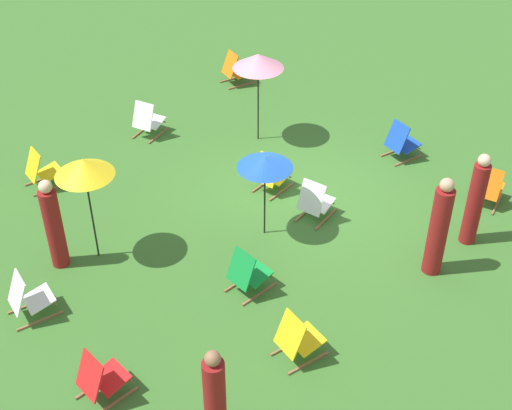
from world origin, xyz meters
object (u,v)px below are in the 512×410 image
at_px(deckchair_1, 235,70).
at_px(deckchair_4, 315,202).
at_px(deckchair_2, 42,171).
at_px(deckchair_8, 148,120).
at_px(deckchair_11, 488,187).
at_px(person_3, 215,400).
at_px(umbrella_1, 265,162).
at_px(person_1, 475,201).
at_px(umbrella_0, 258,61).
at_px(umbrella_2, 84,168).
at_px(deckchair_9, 401,142).
at_px(person_2, 439,229).
at_px(deckchair_6, 100,379).
at_px(deckchair_5, 298,339).
at_px(deckchair_3, 28,298).
at_px(person_0, 54,226).
at_px(deckchair_0, 271,174).
at_px(deckchair_10, 248,273).

xyz_separation_m(deckchair_1, deckchair_4, (-4.91, 3.01, 0.00)).
height_order(deckchair_2, deckchair_8, same).
bearing_deg(deckchair_11, person_3, 76.56).
bearing_deg(umbrella_1, person_1, -141.25).
bearing_deg(umbrella_0, umbrella_2, 96.83).
distance_m(deckchair_9, person_2, 3.62).
bearing_deg(deckchair_9, person_3, 120.44).
bearing_deg(umbrella_0, person_1, 179.00).
bearing_deg(person_3, deckchair_9, -124.49).
height_order(deckchair_6, umbrella_2, umbrella_2).
distance_m(deckchair_2, deckchair_5, 6.57).
bearing_deg(umbrella_1, deckchair_3, 71.74).
xyz_separation_m(deckchair_6, deckchair_9, (0.36, -8.12, 0.00)).
bearing_deg(umbrella_0, deckchair_11, -166.43).
relative_size(deckchair_5, umbrella_2, 0.43).
bearing_deg(deckchair_8, person_3, 131.25).
bearing_deg(deckchair_11, deckchair_5, 75.01).
bearing_deg(person_0, deckchair_3, 148.48).
bearing_deg(deckchair_6, umbrella_0, -60.56).
bearing_deg(deckchair_1, deckchair_2, 109.84).
xyz_separation_m(deckchair_0, person_2, (-3.60, -0.05, 0.53)).
relative_size(deckchair_9, deckchair_11, 1.02).
bearing_deg(deckchair_5, deckchair_6, 71.01).
distance_m(deckchair_3, umbrella_2, 2.23).
xyz_separation_m(deckchair_9, umbrella_1, (0.42, 3.83, 1.16)).
xyz_separation_m(deckchair_8, umbrella_2, (-2.48, 3.30, 1.48)).
bearing_deg(umbrella_2, person_0, 61.82).
relative_size(deckchair_8, person_0, 0.49).
bearing_deg(deckchair_4, person_1, -159.17).
distance_m(deckchair_8, person_3, 8.09).
bearing_deg(deckchair_11, deckchair_2, 25.82).
distance_m(deckchair_4, deckchair_5, 3.44).
bearing_deg(deckchair_9, deckchair_6, 107.90).
relative_size(deckchair_1, person_0, 0.50).
distance_m(deckchair_10, umbrella_2, 3.15).
relative_size(deckchair_9, deckchair_10, 1.03).
relative_size(umbrella_2, person_1, 1.09).
xyz_separation_m(deckchair_10, person_3, (-1.64, 2.38, 0.42)).
xyz_separation_m(deckchair_2, umbrella_1, (-4.24, -1.85, 1.16)).
relative_size(deckchair_6, umbrella_1, 0.51).
bearing_deg(umbrella_0, deckchair_0, 139.73).
xyz_separation_m(deckchair_5, deckchair_6, (1.55, 2.41, 0.00)).
bearing_deg(person_1, person_0, -172.09).
bearing_deg(person_3, deckchair_0, -105.46).
xyz_separation_m(deckchair_9, person_1, (-2.43, 1.54, 0.51)).
bearing_deg(deckchair_3, deckchair_10, -113.38).
xyz_separation_m(deckchair_8, umbrella_0, (-1.90, -1.51, 1.48)).
bearing_deg(deckchair_9, deckchair_11, -172.09).
bearing_deg(deckchair_10, umbrella_2, 28.63).
bearing_deg(person_3, deckchair_11, -140.38).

